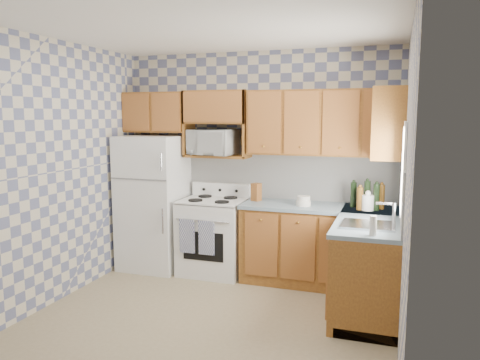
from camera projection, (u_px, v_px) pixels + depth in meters
name	position (u px, v px, depth m)	size (l,w,h in m)	color
floor	(210.00, 320.00, 4.46)	(3.40, 3.40, 0.00)	#867454
back_wall	(258.00, 163.00, 5.78)	(3.40, 0.02, 2.70)	slate
right_wall	(406.00, 189.00, 3.74)	(0.02, 3.20, 2.70)	slate
backsplash_back	(289.00, 176.00, 5.66)	(2.60, 0.01, 0.56)	white
backsplash_right	(402.00, 192.00, 4.51)	(0.01, 1.60, 0.56)	white
refrigerator	(153.00, 202.00, 5.92)	(0.75, 0.70, 1.68)	white
stove_body	(213.00, 237.00, 5.74)	(0.76, 0.65, 0.90)	white
cooktop	(213.00, 201.00, 5.68)	(0.76, 0.65, 0.03)	silver
backguard	(221.00, 190.00, 5.92)	(0.76, 0.08, 0.17)	white
dish_towel_left	(187.00, 236.00, 5.47)	(0.19, 0.03, 0.40)	navy
dish_towel_right	(206.00, 238.00, 5.39)	(0.19, 0.03, 0.40)	navy
base_cabinets_back	(319.00, 247.00, 5.36)	(1.75, 0.60, 0.88)	brown
base_cabinets_right	(368.00, 265.00, 4.71)	(0.60, 1.60, 0.88)	brown
countertop_back	(320.00, 207.00, 5.29)	(1.77, 0.63, 0.04)	slate
countertop_right	(370.00, 220.00, 4.65)	(0.63, 1.60, 0.04)	slate
upper_cabinets_back	(324.00, 123.00, 5.29)	(1.75, 0.33, 0.74)	brown
upper_cabinets_fridge	(157.00, 112.00, 5.94)	(0.82, 0.33, 0.50)	brown
upper_cabinets_right	(389.00, 123.00, 4.89)	(0.33, 0.70, 0.74)	brown
microwave_shelf	(218.00, 156.00, 5.76)	(0.80, 0.33, 0.03)	brown
microwave	(213.00, 142.00, 5.71)	(0.56, 0.38, 0.31)	white
sink	(368.00, 225.00, 4.31)	(0.48, 0.40, 0.03)	#B7B7BC
window	(404.00, 170.00, 4.15)	(0.02, 0.66, 0.86)	silver
bottle_0	(367.00, 195.00, 5.09)	(0.07, 0.07, 0.31)	black
bottle_1	(376.00, 197.00, 5.00)	(0.07, 0.07, 0.29)	black
bottle_2	(381.00, 197.00, 5.08)	(0.07, 0.07, 0.27)	brown
bottle_3	(360.00, 199.00, 5.04)	(0.07, 0.07, 0.25)	brown
bottle_4	(353.00, 195.00, 5.19)	(0.07, 0.07, 0.28)	black
knife_block	(256.00, 192.00, 5.58)	(0.10, 0.10, 0.21)	brown
electric_kettle	(368.00, 203.00, 5.01)	(0.13, 0.13, 0.17)	white
food_containers	(304.00, 201.00, 5.28)	(0.16, 0.16, 0.11)	beige
soap_bottle	(373.00, 226.00, 3.96)	(0.06, 0.06, 0.17)	beige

